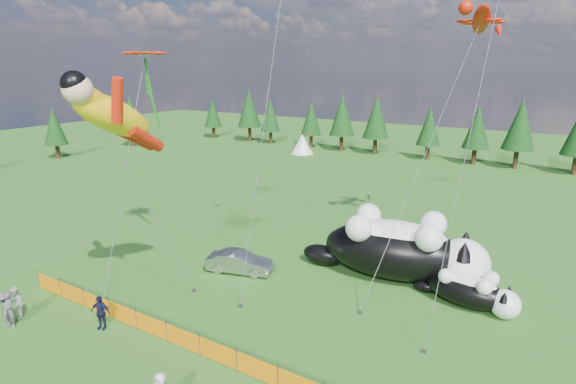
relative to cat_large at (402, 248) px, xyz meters
name	(u,v)px	position (x,y,z in m)	size (l,w,h in m)	color
ground	(226,317)	(-6.15, -8.80, -1.90)	(160.00, 160.00, 0.00)	#0D3609
safety_fence	(183,339)	(-6.15, -11.80, -1.40)	(22.06, 0.06, 1.10)	#262626
tree_line	(441,131)	(-6.15, 36.20, 2.10)	(90.00, 4.00, 8.00)	black
festival_tents	(530,167)	(4.85, 31.20, -0.50)	(50.00, 3.20, 2.80)	white
cat_large	(402,248)	(0.00, 0.00, 0.00)	(11.07, 5.01, 4.00)	black
cat_small	(471,290)	(4.15, -1.34, -0.95)	(5.54, 2.53, 2.00)	black
car	(240,262)	(-8.66, -4.29, -1.24)	(1.40, 4.01, 1.32)	#A8A9AD
spectator_a	(9,310)	(-14.53, -14.79, -0.98)	(0.67, 0.44, 1.84)	#504F53
spectator_b	(16,303)	(-15.03, -14.22, -1.06)	(0.82, 0.49, 1.69)	silver
spectator_c	(100,312)	(-10.67, -12.62, -1.04)	(1.01, 0.52, 1.72)	#131534
spectator_d	(4,310)	(-14.84, -14.89, -1.01)	(1.15, 0.59, 1.78)	#504F53
superhero_kite	(113,116)	(-10.38, -10.95, 8.14)	(4.66, 5.96, 12.56)	yellow
gecko_kite	(481,20)	(2.12, 5.45, 12.88)	(4.54, 13.36, 18.16)	red
flower_kite	(145,56)	(-13.70, -5.84, 10.81)	(3.16, 7.28, 14.08)	red
diamond_kite_a	(280,5)	(-6.61, -2.76, 13.39)	(0.89, 5.70, 17.05)	#0B4DB2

